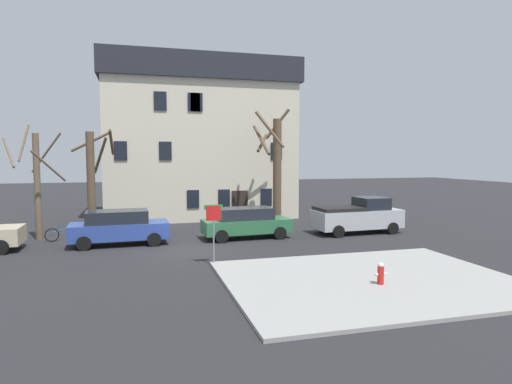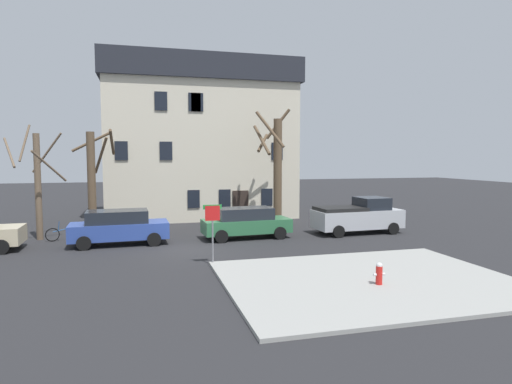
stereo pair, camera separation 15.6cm
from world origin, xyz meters
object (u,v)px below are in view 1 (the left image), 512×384
object	(u,v)px
fire_hydrant	(381,273)
street_sign_pole	(213,223)
car_blue_wagon	(119,227)
car_green_wagon	(246,222)
building_main	(200,139)
tree_bare_mid	(92,178)
bicycle_leaning	(63,234)
pickup_truck_silver	(358,216)
tree_bare_near	(36,181)
tree_bare_far	(276,167)

from	to	relation	value
fire_hydrant	street_sign_pole	bearing A→B (deg)	137.40
car_blue_wagon	car_green_wagon	bearing A→B (deg)	0.35
building_main	car_green_wagon	world-z (taller)	building_main
street_sign_pole	tree_bare_mid	bearing A→B (deg)	121.19
car_green_wagon	bicycle_leaning	size ratio (longest dim) A/B	2.90
car_blue_wagon	car_green_wagon	distance (m)	6.57
pickup_truck_silver	fire_hydrant	size ratio (longest dim) A/B	6.94
car_blue_wagon	pickup_truck_silver	distance (m)	13.22
car_blue_wagon	bicycle_leaning	xyz separation A→B (m)	(-2.92, 1.91, -0.54)
tree_bare_near	fire_hydrant	size ratio (longest dim) A/B	8.19
street_sign_pole	car_blue_wagon	bearing A→B (deg)	126.04
building_main	car_green_wagon	xyz separation A→B (m)	(1.15, -9.42, -4.88)
tree_bare_mid	tree_bare_far	world-z (taller)	tree_bare_far
car_blue_wagon	car_green_wagon	size ratio (longest dim) A/B	1.00
car_green_wagon	street_sign_pole	world-z (taller)	street_sign_pole
street_sign_pole	car_green_wagon	bearing A→B (deg)	63.42
tree_bare_near	fire_hydrant	distance (m)	18.08
tree_bare_mid	bicycle_leaning	distance (m)	3.56
tree_bare_near	car_green_wagon	bearing A→B (deg)	-12.71
tree_bare_mid	pickup_truck_silver	bearing A→B (deg)	-13.94
tree_bare_near	fire_hydrant	world-z (taller)	tree_bare_near
tree_bare_mid	pickup_truck_silver	size ratio (longest dim) A/B	1.14
building_main	pickup_truck_silver	size ratio (longest dim) A/B	2.65
tree_bare_far	car_green_wagon	size ratio (longest dim) A/B	1.56
tree_bare_near	street_sign_pole	distance (m)	11.31
building_main	tree_bare_far	distance (m)	7.30
tree_bare_far	bicycle_leaning	xyz separation A→B (m)	(-12.34, -1.77, -3.41)
car_blue_wagon	pickup_truck_silver	size ratio (longest dim) A/B	0.93
tree_bare_near	tree_bare_far	bearing A→B (deg)	5.10
tree_bare_far	bicycle_leaning	size ratio (longest dim) A/B	4.51
car_blue_wagon	car_green_wagon	xyz separation A→B (m)	(6.57, 0.04, -0.03)
tree_bare_mid	street_sign_pole	xyz separation A→B (m)	(5.39, -8.91, -1.45)
tree_bare_near	tree_bare_mid	size ratio (longest dim) A/B	1.03
car_blue_wagon	bicycle_leaning	size ratio (longest dim) A/B	2.91
tree_bare_mid	tree_bare_far	bearing A→B (deg)	0.56
tree_bare_near	car_blue_wagon	xyz separation A→B (m)	(4.19, -2.47, -2.24)
tree_bare_far	car_green_wagon	distance (m)	5.47
fire_hydrant	bicycle_leaning	world-z (taller)	bicycle_leaning
car_green_wagon	bicycle_leaning	world-z (taller)	car_green_wagon
street_sign_pole	bicycle_leaning	size ratio (longest dim) A/B	1.49
tree_bare_far	pickup_truck_silver	xyz separation A→B (m)	(3.80, -3.77, -2.79)
tree_bare_far	pickup_truck_silver	size ratio (longest dim) A/B	1.45
car_blue_wagon	fire_hydrant	distance (m)	13.20
tree_bare_near	street_sign_pole	bearing A→B (deg)	-44.03
car_green_wagon	street_sign_pole	distance (m)	6.07
bicycle_leaning	tree_bare_far	bearing A→B (deg)	8.16
car_green_wagon	bicycle_leaning	distance (m)	9.68
bicycle_leaning	street_sign_pole	bearing A→B (deg)	-46.83
tree_bare_far	bicycle_leaning	bearing A→B (deg)	-171.84
tree_bare_far	car_green_wagon	world-z (taller)	tree_bare_far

